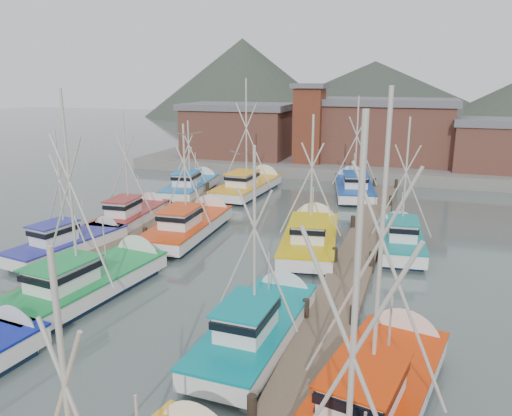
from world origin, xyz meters
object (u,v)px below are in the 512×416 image
(lookout_tower, at_px, (309,123))
(boat_4, at_px, (91,281))
(boat_8, at_px, (191,225))
(boat_12, at_px, (250,186))

(lookout_tower, height_order, boat_4, boat_4)
(boat_4, relative_size, boat_8, 1.09)
(boat_8, bearing_deg, boat_4, -94.41)
(lookout_tower, xyz_separation_m, boat_12, (-2.76, -11.66, -4.86))
(boat_4, bearing_deg, boat_8, 94.85)
(boat_8, bearing_deg, lookout_tower, 82.24)
(lookout_tower, bearing_deg, boat_12, -103.33)
(lookout_tower, relative_size, boat_8, 0.86)
(boat_4, relative_size, boat_12, 0.96)
(lookout_tower, bearing_deg, boat_4, -94.32)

